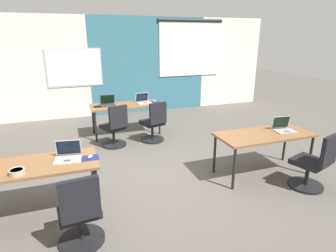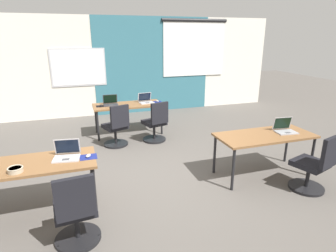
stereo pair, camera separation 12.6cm
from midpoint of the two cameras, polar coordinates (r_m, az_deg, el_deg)
name	(u,v)px [view 1 (the left image)]	position (r m, az deg, el deg)	size (l,w,h in m)	color
ground_plane	(153,174)	(4.88, -3.83, -9.64)	(24.00, 24.00, 0.00)	#56514C
back_wall_assembly	(112,66)	(8.50, -11.72, 11.83)	(10.00, 0.27, 2.80)	silver
desk_near_left	(32,169)	(3.96, -26.79, -7.89)	(1.60, 0.70, 0.72)	brown
desk_near_right	(264,137)	(4.87, 18.30, -2.14)	(1.60, 0.70, 0.72)	brown
desk_far_center	(126,107)	(6.67, -9.19, 3.84)	(1.60, 0.70, 0.72)	brown
laptop_near_left_inner	(68,155)	(3.91, -20.54, -5.60)	(0.37, 0.32, 0.23)	#B7B7BC
mousepad_near_left_inner	(90,158)	(3.86, -16.47, -6.25)	(0.22, 0.19, 0.00)	navy
mouse_near_left_inner	(90,157)	(3.85, -16.50, -5.99)	(0.09, 0.11, 0.03)	#B2B2B7
chair_near_left_inner	(80,217)	(3.36, -18.55, -17.10)	(0.52, 0.56, 0.92)	black
laptop_far_right	(143,101)	(6.77, -5.56, 5.15)	(0.36, 0.33, 0.23)	#B7B7BC
mousepad_far_right	(155,102)	(6.84, -3.26, 4.92)	(0.22, 0.19, 0.00)	navy
mouse_far_right	(155,101)	(6.83, -3.27, 5.07)	(0.08, 0.11, 0.03)	#B2B2B7
chair_far_right	(154,125)	(6.17, -3.48, 0.16)	(0.54, 0.59, 0.92)	black
laptop_near_right_end	(284,128)	(5.09, 21.83, -0.37)	(0.36, 0.31, 0.23)	#9E9EA3
chair_near_right_end	(313,166)	(4.77, 26.83, -7.33)	(0.55, 0.60, 0.92)	black
laptop_far_left	(108,103)	(6.64, -12.65, 4.55)	(0.34, 0.30, 0.23)	#333338
mousepad_far_left	(99,107)	(6.57, -14.51, 3.84)	(0.22, 0.19, 0.00)	black
mouse_far_left	(98,106)	(6.57, -14.52, 4.00)	(0.06, 0.10, 0.03)	black
chair_far_left	(115,130)	(5.99, -11.37, -0.71)	(0.56, 0.61, 0.92)	black
snack_bowl	(17,171)	(3.75, -29.30, -8.07)	(0.18, 0.18, 0.06)	tan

